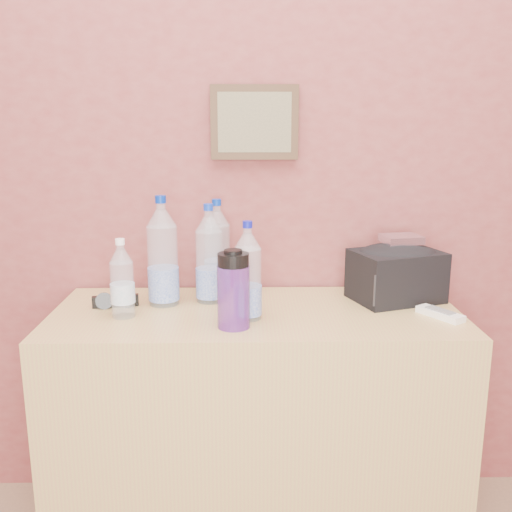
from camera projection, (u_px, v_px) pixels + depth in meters
The scene contains 12 objects.
picture_frame at pixel (254, 122), 1.95m from camera, with size 0.30×0.03×0.25m, color #382311, non-canonical shape.
dresser at pixel (256, 426), 1.91m from camera, with size 1.30×0.54×0.81m, color tan.
pet_large_a at pixel (163, 257), 1.86m from camera, with size 0.10×0.10×0.36m.
pet_large_b at pixel (209, 259), 1.89m from camera, with size 0.09×0.09×0.33m.
pet_large_c at pixel (217, 251), 2.00m from camera, with size 0.09×0.09×0.33m.
pet_large_d at pixel (248, 276), 1.72m from camera, with size 0.08×0.08×0.30m.
pet_small at pixel (122, 283), 1.74m from camera, with size 0.07×0.07×0.25m.
nalgene_bottle at pixel (233, 290), 1.65m from camera, with size 0.10×0.10×0.23m.
sunglasses at pixel (116, 301), 1.86m from camera, with size 0.15×0.06×0.04m, color black, non-canonical shape.
ac_remote at pixel (440, 314), 1.76m from camera, with size 0.15×0.05×0.02m, color silver.
toiletry_bag at pixel (396, 272), 1.92m from camera, with size 0.28×0.20×0.19m, color black, non-canonical shape.
foil_packet at pixel (401, 239), 1.92m from camera, with size 0.12×0.10×0.03m, color silver.
Camera 1 is at (-0.01, -0.02, 1.39)m, focal length 40.00 mm.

